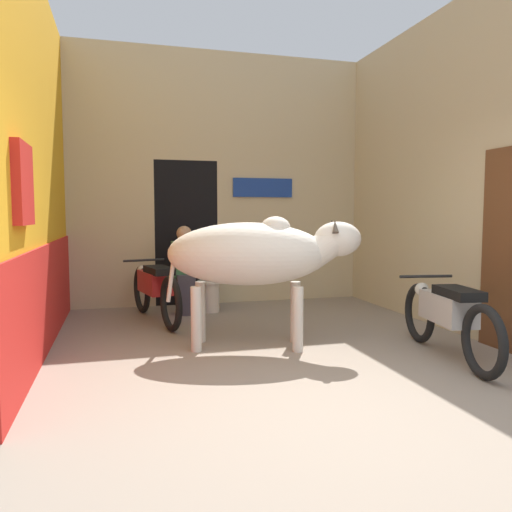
% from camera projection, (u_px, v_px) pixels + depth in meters
% --- Properties ---
extents(ground_plane, '(30.00, 30.00, 0.00)m').
position_uv_depth(ground_plane, '(342.00, 407.00, 3.67)').
color(ground_plane, gray).
extents(wall_left_shopfront, '(0.25, 4.49, 3.93)m').
position_uv_depth(wall_left_shopfront, '(32.00, 166.00, 5.03)').
color(wall_left_shopfront, orange).
rests_on(wall_left_shopfront, ground_plane).
extents(wall_back_with_doorway, '(4.61, 0.93, 3.93)m').
position_uv_depth(wall_back_with_doorway, '(207.00, 197.00, 8.02)').
color(wall_back_with_doorway, '#C6B289').
rests_on(wall_back_with_doorway, ground_plane).
extents(wall_right_with_door, '(0.22, 4.49, 3.93)m').
position_uv_depth(wall_right_with_door, '(443.00, 173.00, 6.25)').
color(wall_right_with_door, '#C6B289').
rests_on(wall_right_with_door, ground_plane).
extents(cow, '(2.11, 1.13, 1.39)m').
position_uv_depth(cow, '(256.00, 254.00, 5.27)').
color(cow, beige).
rests_on(cow, ground_plane).
extents(motorcycle_near, '(0.58, 1.90, 0.77)m').
position_uv_depth(motorcycle_near, '(448.00, 315.00, 4.88)').
color(motorcycle_near, black).
rests_on(motorcycle_near, ground_plane).
extents(motorcycle_far, '(0.66, 1.95, 0.79)m').
position_uv_depth(motorcycle_far, '(155.00, 288.00, 6.57)').
color(motorcycle_far, black).
rests_on(motorcycle_far, ground_plane).
extents(shopkeeper_seated, '(0.36, 0.34, 1.25)m').
position_uv_depth(shopkeeper_seated, '(185.00, 267.00, 7.07)').
color(shopkeeper_seated, '#3D3842').
rests_on(shopkeeper_seated, ground_plane).
extents(plastic_stool, '(0.37, 0.37, 0.46)m').
position_uv_depth(plastic_stool, '(210.00, 295.00, 7.22)').
color(plastic_stool, beige).
rests_on(plastic_stool, ground_plane).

